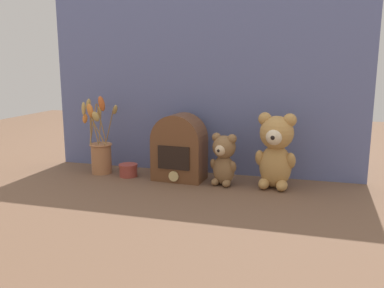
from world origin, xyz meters
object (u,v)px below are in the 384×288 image
object	(u,v)px
teddy_bear_large	(276,149)
vintage_radio	(179,148)
flower_vase	(100,150)
teddy_bear_medium	(224,158)
decorative_tin_tall	(128,170)

from	to	relation	value
teddy_bear_large	vintage_radio	bearing A→B (deg)	178.72
flower_vase	vintage_radio	world-z (taller)	flower_vase
teddy_bear_large	flower_vase	distance (m)	0.72
teddy_bear_medium	flower_vase	size ratio (longest dim) A/B	0.60
teddy_bear_medium	vintage_radio	size ratio (longest dim) A/B	0.76
teddy_bear_medium	decorative_tin_tall	distance (m)	0.41
teddy_bear_medium	decorative_tin_tall	size ratio (longest dim) A/B	2.59
teddy_bear_large	teddy_bear_medium	distance (m)	0.20
teddy_bear_medium	flower_vase	xyz separation A→B (m)	(-0.53, 0.02, -0.00)
teddy_bear_medium	teddy_bear_large	bearing A→B (deg)	5.01
flower_vase	decorative_tin_tall	bearing A→B (deg)	-6.13
teddy_bear_large	teddy_bear_medium	bearing A→B (deg)	-174.99
teddy_bear_medium	decorative_tin_tall	xyz separation A→B (m)	(-0.40, 0.01, -0.08)
vintage_radio	teddy_bear_medium	bearing A→B (deg)	-7.80
teddy_bear_large	flower_vase	size ratio (longest dim) A/B	0.85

